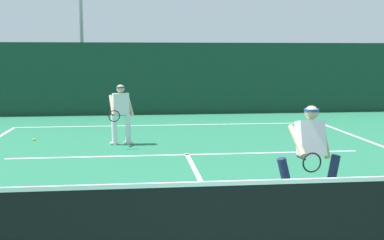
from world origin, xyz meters
The scene contains 8 objects.
court_line_baseline_far centered at (0.00, 11.21, 0.00)m, with size 10.20×0.10×0.01m, color white.
court_line_service centered at (0.00, 6.26, 0.00)m, with size 8.31×0.10×0.01m, color white.
court_line_centre centered at (0.00, 3.20, 0.00)m, with size 0.10×6.40×0.01m, color white.
tennis_net centered at (0.00, 0.00, 0.51)m, with size 11.17×0.09×1.08m.
player_near centered at (1.48, 2.09, 0.86)m, with size 1.08×0.89×1.58m.
player_far centered at (-1.58, 7.78, 0.86)m, with size 0.66×0.87×1.57m.
tennis_ball centered at (-3.98, 8.65, 0.03)m, with size 0.07×0.07×0.07m, color #D1E033.
back_fence_windscreen centered at (0.00, 14.28, 1.40)m, with size 22.52×0.12×2.80m, color #153A2A.
Camera 1 is at (-1.18, -5.17, 2.36)m, focal length 46.45 mm.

